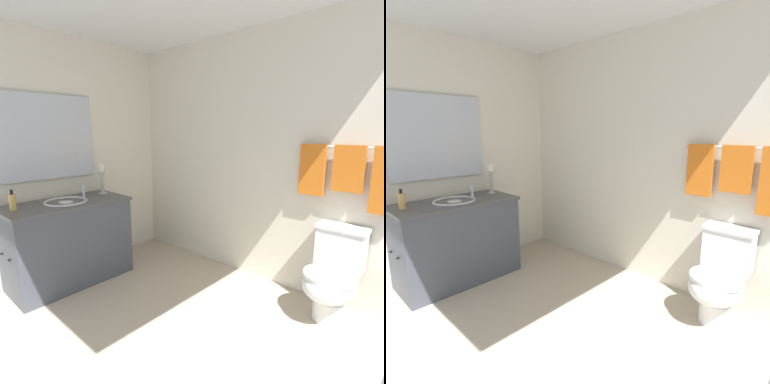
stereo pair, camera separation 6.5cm
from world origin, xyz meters
TOP-DOWN VIEW (x-y plane):
  - floor at (0.00, 0.00)m, footprint 2.94×2.44m
  - wall_back at (0.00, 1.22)m, footprint 2.94×0.04m
  - wall_left at (-1.47, 0.00)m, footprint 0.04×2.44m
  - vanity_cabinet at (-1.15, -0.15)m, footprint 0.58×1.15m
  - sink_basin at (-1.15, -0.15)m, footprint 0.40×0.40m
  - mirror at (-1.43, -0.15)m, footprint 0.02×0.94m
  - candle_holder_tall at (-1.22, 0.30)m, footprint 0.09×0.09m
  - soap_bottle at (-1.19, -0.60)m, footprint 0.06×0.06m
  - toilet at (1.02, 0.94)m, footprint 0.39×0.54m
  - towel_bar at (1.00, 1.16)m, footprint 0.85×0.02m
  - towel_near_vanity at (0.72, 1.14)m, footprint 0.21×0.03m
  - towel_center at (1.00, 1.14)m, footprint 0.23×0.03m

SIDE VIEW (x-z plane):
  - floor at x=0.00m, z-range -0.02..0.00m
  - toilet at x=1.02m, z-range -0.01..0.74m
  - vanity_cabinet at x=-1.15m, z-range 0.00..0.82m
  - sink_basin at x=-1.15m, z-range 0.66..0.90m
  - soap_bottle at x=-1.19m, z-range 0.80..0.98m
  - candle_holder_tall at x=-1.22m, z-range 0.83..1.16m
  - towel_near_vanity at x=0.72m, z-range 0.96..1.39m
  - towel_center at x=1.00m, z-range 1.02..1.39m
  - wall_back at x=0.00m, z-range 0.00..2.45m
  - wall_left at x=-1.47m, z-range 0.00..2.45m
  - towel_bar at x=1.00m, z-range 1.36..1.38m
  - mirror at x=-1.43m, z-range 1.02..1.85m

